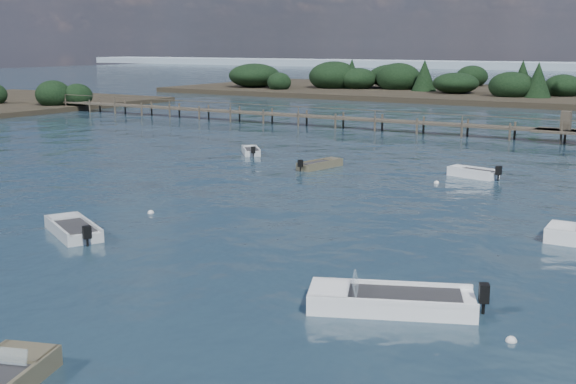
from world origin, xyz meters
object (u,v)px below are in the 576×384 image
Objects in this scene: dinghy_mid_grey at (73,231)px; jetty at (302,116)px; dinghy_mid_white_a at (391,304)px; dinghy_extra_a at (320,166)px; tender_far_white at (473,175)px; tender_far_grey at (251,152)px.

jetty is (-13.30, 42.71, 0.83)m from dinghy_mid_grey.
dinghy_mid_white_a is 0.09× the size of jetty.
jetty is at bearing 123.40° from dinghy_mid_white_a.
dinghy_mid_white_a is at bearing -56.60° from jetty.
dinghy_mid_grey reaches higher than dinghy_extra_a.
tender_far_grey is at bearing 177.50° from tender_far_white.
dinghy_extra_a is (7.53, -2.72, -0.01)m from tender_far_grey.
dinghy_mid_white_a is 1.40× the size of dinghy_extra_a.
tender_far_grey is at bearing -70.91° from jetty.
dinghy_mid_grey is 20.97m from dinghy_extra_a.
dinghy_mid_grey is at bearing -72.71° from jetty.
dinghy_extra_a is at bearing -57.01° from jetty.
tender_far_grey is 33.39m from dinghy_mid_white_a.
tender_far_grey is 0.73× the size of dinghy_extra_a.
dinghy_mid_grey is (-15.62, 1.15, -0.02)m from dinghy_mid_white_a.
jetty reaches higher than dinghy_mid_grey.
dinghy_mid_white_a reaches higher than tender_far_grey.
tender_far_grey is 0.68× the size of dinghy_mid_grey.
tender_far_white is (-4.87, 24.07, -0.00)m from dinghy_mid_white_a.
dinghy_mid_white_a reaches higher than dinghy_extra_a.
dinghy_extra_a is 25.96m from jetty.
jetty is at bearing 107.29° from dinghy_mid_grey.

